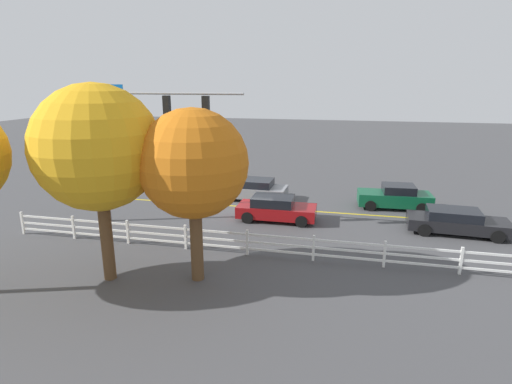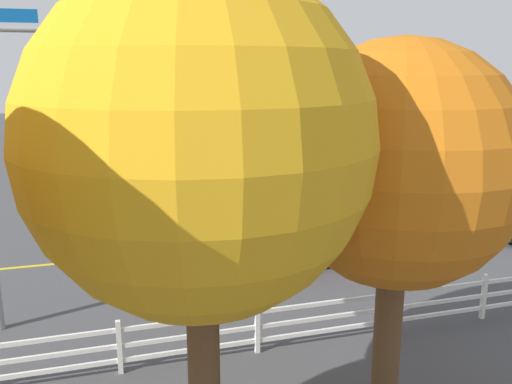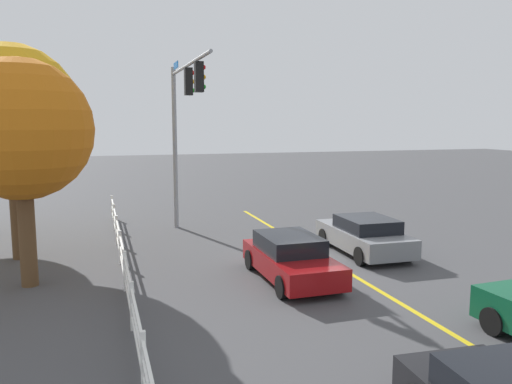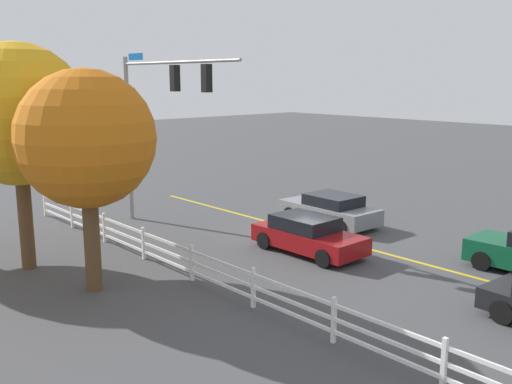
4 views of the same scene
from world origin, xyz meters
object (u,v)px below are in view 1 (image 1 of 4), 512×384
object	(u,v)px
car_2	(456,221)
tree_0	(193,165)
car_1	(276,208)
car_0	(395,197)
tree_1	(97,148)
car_3	(253,189)

from	to	relation	value
car_2	tree_0	xyz separation A→B (m)	(10.91, 7.46, 3.88)
tree_0	car_1	bearing A→B (deg)	-103.05
car_0	tree_1	bearing A→B (deg)	42.85
car_0	tree_1	distance (m)	17.24
car_0	tree_1	xyz separation A→B (m)	(11.67, 11.91, 4.39)
car_2	tree_1	xyz separation A→B (m)	(14.24, 8.16, 4.46)
car_2	car_3	world-z (taller)	car_3
car_1	car_3	distance (m)	4.27
tree_0	car_3	bearing A→B (deg)	-87.90
car_2	tree_1	bearing A→B (deg)	-146.89
car_0	car_1	distance (m)	7.59
car_3	tree_0	distance (m)	11.82
car_2	tree_0	size ratio (longest dim) A/B	0.74
car_1	car_2	xyz separation A→B (m)	(-9.17, 0.02, -0.04)
tree_0	tree_1	bearing A→B (deg)	11.88
car_3	tree_1	distance (m)	13.00
tree_0	tree_1	world-z (taller)	tree_1
car_2	tree_1	world-z (taller)	tree_1
car_0	tree_0	world-z (taller)	tree_0
car_0	car_2	xyz separation A→B (m)	(-2.57, 3.75, -0.07)
car_1	car_3	bearing A→B (deg)	119.71
car_2	car_0	bearing A→B (deg)	127.70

